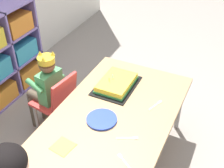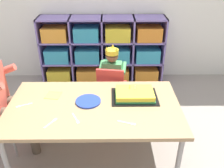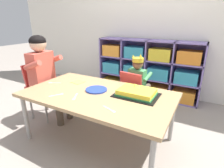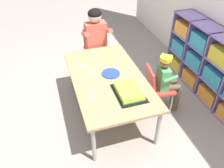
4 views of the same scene
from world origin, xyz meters
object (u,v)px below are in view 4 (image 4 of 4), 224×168
at_px(classroom_chair_adult_side, 95,48).
at_px(fork_scattered_mid_table, 83,66).
at_px(adult_helper_seated, 97,38).
at_px(paper_plate_stack, 111,73).
at_px(activity_table, 108,80).
at_px(birthday_cake_on_tray, 129,92).
at_px(child_with_crown, 167,76).
at_px(fork_near_cake_tray, 94,95).
at_px(fork_near_child_seat, 90,74).
at_px(classroom_chair_blue, 157,86).
at_px(fork_at_table_front_edge, 95,53).

relative_size(classroom_chair_adult_side, fork_scattered_mid_table, 5.81).
bearing_deg(adult_helper_seated, paper_plate_stack, -95.76).
bearing_deg(activity_table, paper_plate_stack, 133.84).
height_order(activity_table, birthday_cake_on_tray, birthday_cake_on_tray).
bearing_deg(paper_plate_stack, classroom_chair_adult_side, 178.22).
relative_size(child_with_crown, fork_near_cake_tray, 5.90).
bearing_deg(child_with_crown, adult_helper_seated, 40.12).
bearing_deg(classroom_chair_adult_side, child_with_crown, -64.08).
distance_m(adult_helper_seated, fork_near_child_seat, 0.74).
bearing_deg(adult_helper_seated, fork_scattered_mid_table, -125.77).
xyz_separation_m(classroom_chair_adult_side, birthday_cake_on_tray, (1.29, 0.05, 0.13)).
distance_m(child_with_crown, classroom_chair_adult_side, 1.26).
height_order(classroom_chair_blue, birthday_cake_on_tray, classroom_chair_blue).
relative_size(child_with_crown, classroom_chair_adult_side, 1.17).
bearing_deg(child_with_crown, classroom_chair_blue, 90.78).
bearing_deg(classroom_chair_adult_side, classroom_chair_blue, -68.24).
xyz_separation_m(paper_plate_stack, fork_near_cake_tray, (0.33, -0.30, -0.01)).
relative_size(birthday_cake_on_tray, fork_at_table_front_edge, 3.13).
height_order(fork_near_child_seat, fork_at_table_front_edge, same).
distance_m(classroom_chair_blue, fork_near_child_seat, 0.84).
xyz_separation_m(adult_helper_seated, fork_scattered_mid_table, (0.50, -0.32, -0.11)).
distance_m(child_with_crown, adult_helper_seated, 1.16).
distance_m(activity_table, classroom_chair_adult_side, 0.93).
height_order(activity_table, fork_at_table_front_edge, fork_at_table_front_edge).
bearing_deg(fork_scattered_mid_table, paper_plate_stack, 170.19).
height_order(birthday_cake_on_tray, fork_at_table_front_edge, birthday_cake_on_tray).
xyz_separation_m(child_with_crown, fork_near_cake_tray, (0.10, -0.93, 0.03)).
relative_size(classroom_chair_adult_side, adult_helper_seated, 0.67).
bearing_deg(fork_near_child_seat, fork_near_cake_tray, -124.02).
xyz_separation_m(classroom_chair_blue, adult_helper_seated, (-0.97, -0.50, 0.28)).
bearing_deg(classroom_chair_blue, fork_near_cake_tray, 106.71).
relative_size(classroom_chair_adult_side, paper_plate_stack, 3.25).
bearing_deg(activity_table, fork_near_cake_tray, -41.54).
bearing_deg(child_with_crown, paper_plate_stack, 79.48).
height_order(child_with_crown, fork_scattered_mid_table, child_with_crown).
xyz_separation_m(classroom_chair_adult_side, fork_near_child_seat, (0.80, -0.27, 0.10)).
bearing_deg(fork_near_cake_tray, fork_near_child_seat, 12.23).
xyz_separation_m(fork_at_table_front_edge, fork_near_cake_tray, (0.88, -0.25, 0.00)).
xyz_separation_m(classroom_chair_blue, birthday_cake_on_tray, (0.20, -0.46, 0.19)).
height_order(birthday_cake_on_tray, fork_scattered_mid_table, birthday_cake_on_tray).
bearing_deg(classroom_chair_adult_side, fork_near_cake_tray, -108.29).
height_order(fork_near_child_seat, fork_scattered_mid_table, same).
relative_size(paper_plate_stack, fork_at_table_front_edge, 1.68).
distance_m(activity_table, paper_plate_stack, 0.09).
distance_m(fork_near_cake_tray, fork_scattered_mid_table, 0.59).
bearing_deg(fork_at_table_front_edge, fork_scattered_mid_table, -65.29).
distance_m(fork_at_table_front_edge, fork_scattered_mid_table, 0.37).
distance_m(paper_plate_stack, fork_near_cake_tray, 0.44).
bearing_deg(classroom_chair_adult_side, adult_helper_seated, -90.00).
bearing_deg(fork_near_child_seat, paper_plate_stack, -44.48).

